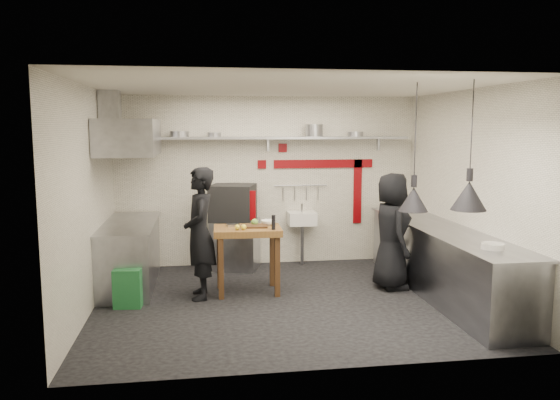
{
  "coord_description": "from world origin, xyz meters",
  "views": [
    {
      "loc": [
        -1.13,
        -6.92,
        2.29
      ],
      "look_at": [
        -0.06,
        0.3,
        1.32
      ],
      "focal_mm": 35.0,
      "sensor_mm": 36.0,
      "label": 1
    }
  ],
  "objects": [
    {
      "name": "hand_sink",
      "position": [
        0.55,
        1.92,
        0.78
      ],
      "size": [
        0.46,
        0.34,
        0.22
      ],
      "primitive_type": "cube",
      "color": "white",
      "rests_on": "wall_back"
    },
    {
      "name": "bowl",
      "position": [
        -0.18,
        0.63,
        0.95
      ],
      "size": [
        0.25,
        0.25,
        0.07
      ],
      "primitive_type": "imported",
      "rotation": [
        0.0,
        0.0,
        0.17
      ],
      "color": "white",
      "rests_on": "prep_table"
    },
    {
      "name": "counter_right",
      "position": [
        2.15,
        0.0,
        0.45
      ],
      "size": [
        0.7,
        3.8,
        0.9
      ],
      "primitive_type": "cube",
      "color": "gray",
      "rests_on": "floor"
    },
    {
      "name": "counter_left_top",
      "position": [
        -2.15,
        1.05,
        0.92
      ],
      "size": [
        0.76,
        2.0,
        0.03
      ],
      "primitive_type": "cube",
      "color": "gray",
      "rests_on": "counter_left"
    },
    {
      "name": "prep_table",
      "position": [
        -0.49,
        0.47,
        0.46
      ],
      "size": [
        0.95,
        0.68,
        0.92
      ],
      "primitive_type": null,
      "rotation": [
        0.0,
        0.0,
        -0.04
      ],
      "color": "brown",
      "rests_on": "floor"
    },
    {
      "name": "pan_far_left",
      "position": [
        -1.43,
        1.92,
        2.19
      ],
      "size": [
        0.37,
        0.37,
        0.09
      ],
      "primitive_type": "cylinder",
      "rotation": [
        0.0,
        0.0,
        0.3
      ],
      "color": "gray",
      "rests_on": "back_shelf"
    },
    {
      "name": "utensil_rail",
      "position": [
        0.55,
        2.06,
        1.32
      ],
      "size": [
        0.9,
        0.02,
        0.02
      ],
      "primitive_type": "cylinder",
      "rotation": [
        0.0,
        1.57,
        0.0
      ],
      "color": "gray",
      "rests_on": "wall_back"
    },
    {
      "name": "sink_drain",
      "position": [
        0.55,
        1.88,
        0.34
      ],
      "size": [
        0.06,
        0.06,
        0.66
      ],
      "primitive_type": "cylinder",
      "color": "gray",
      "rests_on": "floor"
    },
    {
      "name": "counter_right_top",
      "position": [
        2.15,
        0.0,
        0.92
      ],
      "size": [
        0.76,
        3.9,
        0.03
      ],
      "primitive_type": "cube",
      "color": "gray",
      "rests_on": "counter_right"
    },
    {
      "name": "red_tile_a",
      "position": [
        0.25,
        2.08,
        1.95
      ],
      "size": [
        0.14,
        0.02,
        0.14
      ],
      "primitive_type": "cube",
      "color": "#700409",
      "rests_on": "wall_back"
    },
    {
      "name": "wall_front",
      "position": [
        0.0,
        -2.1,
        1.4
      ],
      "size": [
        5.0,
        0.04,
        2.8
      ],
      "primitive_type": "cube",
      "color": "silver",
      "rests_on": "floor"
    },
    {
      "name": "heat_lamp_far",
      "position": [
        1.78,
        -1.37,
        2.09
      ],
      "size": [
        0.46,
        0.46,
        1.41
      ],
      "primitive_type": null,
      "rotation": [
        0.0,
        0.0,
        -0.23
      ],
      "color": "black",
      "rests_on": "ceiling"
    },
    {
      "name": "shelf_bracket_left",
      "position": [
        -1.9,
        2.07,
        2.02
      ],
      "size": [
        0.04,
        0.06,
        0.24
      ],
      "primitive_type": "cube",
      "color": "gray",
      "rests_on": "wall_back"
    },
    {
      "name": "small_bowl_right",
      "position": [
        2.1,
        -1.32,
        0.96
      ],
      "size": [
        0.29,
        0.29,
        0.05
      ],
      "primitive_type": "cylinder",
      "rotation": [
        0.0,
        0.0,
        0.36
      ],
      "color": "white",
      "rests_on": "counter_right_top"
    },
    {
      "name": "counter_left",
      "position": [
        -2.15,
        1.05,
        0.45
      ],
      "size": [
        0.7,
        1.9,
        0.9
      ],
      "primitive_type": "cube",
      "color": "gray",
      "rests_on": "floor"
    },
    {
      "name": "stock_pot",
      "position": [
        0.75,
        1.92,
        2.24
      ],
      "size": [
        0.34,
        0.34,
        0.2
      ],
      "primitive_type": "cylinder",
      "rotation": [
        0.0,
        0.0,
        -0.21
      ],
      "color": "gray",
      "rests_on": "back_shelf"
    },
    {
      "name": "extractor_hood",
      "position": [
        -2.1,
        1.05,
        2.15
      ],
      "size": [
        0.78,
        1.6,
        0.5
      ],
      "primitive_type": "cube",
      "color": "gray",
      "rests_on": "ceiling"
    },
    {
      "name": "oven_glass",
      "position": [
        -0.57,
        1.5,
        1.09
      ],
      "size": [
        0.38,
        0.13,
        0.34
      ],
      "primitive_type": "cube",
      "rotation": [
        0.0,
        0.0,
        -0.29
      ],
      "color": "black",
      "rests_on": "oven_door"
    },
    {
      "name": "shelf_bracket_mid",
      "position": [
        0.0,
        2.07,
        2.02
      ],
      "size": [
        0.04,
        0.06,
        0.24
      ],
      "primitive_type": "cube",
      "color": "gray",
      "rests_on": "wall_back"
    },
    {
      "name": "pan_right",
      "position": [
        1.45,
        1.92,
        2.18
      ],
      "size": [
        0.33,
        0.33,
        0.08
      ],
      "primitive_type": "cylinder",
      "rotation": [
        0.0,
        0.0,
        -0.35
      ],
      "color": "gray",
      "rests_on": "back_shelf"
    },
    {
      "name": "wall_left",
      "position": [
        -2.5,
        0.0,
        1.4
      ],
      "size": [
        0.04,
        4.2,
        2.8
      ],
      "primitive_type": "cube",
      "color": "silver",
      "rests_on": "floor"
    },
    {
      "name": "oven_stand",
      "position": [
        -0.57,
        1.82,
        0.4
      ],
      "size": [
        0.87,
        0.82,
        0.8
      ],
      "primitive_type": "cube",
      "rotation": [
        0.0,
        0.0,
        -0.29
      ],
      "color": "gray",
      "rests_on": "floor"
    },
    {
      "name": "wall_back",
      "position": [
        0.0,
        2.1,
        1.4
      ],
      "size": [
        5.0,
        0.04,
        2.8
      ],
      "primitive_type": "cube",
      "color": "silver",
      "rests_on": "floor"
    },
    {
      "name": "plate_stack",
      "position": [
        2.12,
        -1.32,
        0.96
      ],
      "size": [
        0.31,
        0.31,
        0.07
      ],
      "primitive_type": "cylinder",
      "rotation": [
        0.0,
        0.0,
        -0.29
      ],
      "color": "white",
      "rests_on": "counter_right_top"
    },
    {
      "name": "oven_door",
      "position": [
        -0.53,
        1.47,
        1.09
      ],
      "size": [
        0.52,
        0.18,
        0.46
      ],
      "primitive_type": "cube",
      "rotation": [
        0.0,
        0.0,
        -0.29
      ],
      "color": "#700409",
      "rests_on": "combi_oven"
    },
    {
      "name": "lemon_a",
      "position": [
        -0.64,
        0.3,
        0.96
      ],
      "size": [
        0.08,
        0.08,
        0.07
      ],
      "primitive_type": "sphere",
      "rotation": [
        0.0,
        0.0,
        -0.15
      ],
      "color": "yellow",
      "rests_on": "prep_table"
    },
    {
      "name": "red_band_horiz",
      "position": [
        0.95,
        2.08,
        1.68
      ],
      "size": [
        1.7,
        0.02,
        0.14
      ],
      "primitive_type": "cube",
      "color": "#700409",
      "rests_on": "wall_back"
    },
    {
      "name": "heat_lamp_near",
      "position": [
        1.35,
        -0.88,
        2.06
      ],
      "size": [
        0.35,
        0.35,
        1.49
      ],
      "primitive_type": null,
      "rotation": [
        0.0,
        0.0,
        -0.03
      ],
      "color": "black",
      "rests_on": "ceiling"
    },
    {
      "name": "green_bin",
      "position": [
        -2.06,
        0.12,
        0.25
      ],
      "size": [
        0.38,
        0.38,
        0.5
      ],
      "primitive_type": "cube",
      "rotation": [
        0.0,
        0.0,
        -0.09
      ],
      "color": "#1C602E",
      "rests_on": "floor"
    },
    {
      "name": "veg_ball",
      "position": [
        -0.38,
        0.59,
        0.97
      ],
      "size": [
        0.12,
        0.12,
        0.1
      ],
      "primitive_type": "sphere",
      "rotation": [
        0.0,
        0.0,
        0.21
      ],
      "color": "olive",
      "rests_on": "prep_table"
    },
    {
      "name": "cutting_board",
      "position": [
        -0.39,
        0.49,
        0.93
      ],
      "size": [
        0.37,
        0.27,
        0.02
      ],
      "primitive_type": "cube",
      "rotation": [
        0.0,
        0.0,
        -0.06
      ],
      "color": "#432A16",
      "rests_on": "prep_table"
    },
    {
      "name": "pepper_mill",
      "position": [
        -0.16,
        0.25,
        1.02
      ],
      "size": [
        0.06,
        0.06,
        0.2
      ],
      "primitive_type": "cylinder",
      "rotation": [
        0.0,
        0.0,
        -0.23
      ],
      "color": "black",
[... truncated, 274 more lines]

